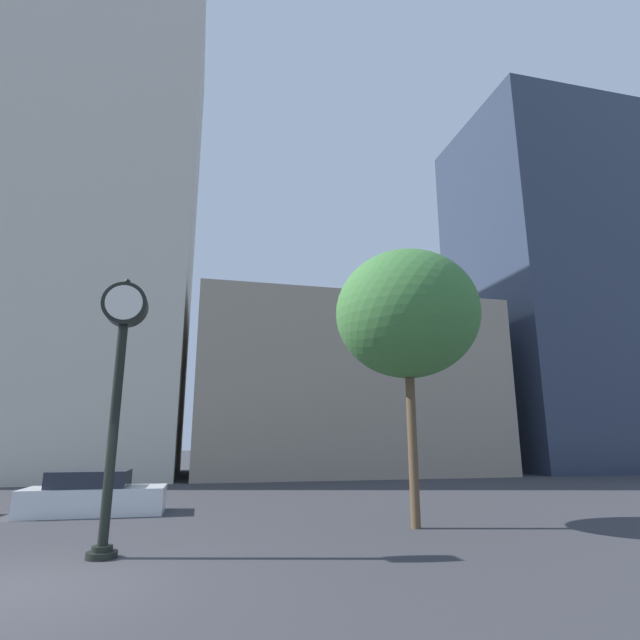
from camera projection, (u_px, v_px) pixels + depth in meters
ground_plane at (19, 590)px, 7.26m from camera, size 200.00×200.00×0.00m
building_tall_tower at (92, 225)px, 32.49m from camera, size 12.75×12.00×31.47m
building_storefront_row at (338, 391)px, 33.84m from camera, size 18.91×12.00×10.74m
building_glass_modern at (551, 288)px, 39.91m from camera, size 12.80×12.00×27.99m
street_clock at (120, 361)px, 10.04m from camera, size 0.89×0.56×5.41m
car_white at (94, 496)px, 14.72m from camera, size 3.96×1.78×1.24m
bare_tree at (407, 314)px, 13.55m from camera, size 3.87×3.87×7.20m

